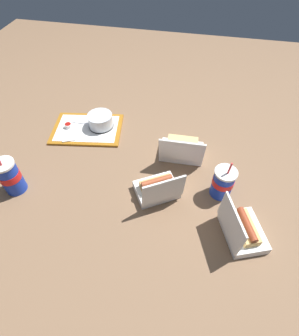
# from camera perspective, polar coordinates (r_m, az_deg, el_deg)

# --- Properties ---
(ground_plane) EXTENTS (3.20, 3.20, 0.00)m
(ground_plane) POSITION_cam_1_polar(r_m,az_deg,el_deg) (1.26, -1.21, -0.11)
(ground_plane) COLOR brown
(food_tray) EXTENTS (0.41, 0.31, 0.01)m
(food_tray) POSITION_cam_1_polar(r_m,az_deg,el_deg) (1.49, -13.38, 8.28)
(food_tray) COLOR #A56619
(food_tray) RESTS_ON ground_plane
(cake_container) EXTENTS (0.14, 0.14, 0.07)m
(cake_container) POSITION_cam_1_polar(r_m,az_deg,el_deg) (1.46, -10.63, 10.04)
(cake_container) COLOR black
(cake_container) RESTS_ON food_tray
(ketchup_cup) EXTENTS (0.04, 0.04, 0.02)m
(ketchup_cup) POSITION_cam_1_polar(r_m,az_deg,el_deg) (1.51, -17.27, 8.82)
(ketchup_cup) COLOR white
(ketchup_cup) RESTS_ON food_tray
(napkin_stack) EXTENTS (0.13, 0.13, 0.00)m
(napkin_stack) POSITION_cam_1_polar(r_m,az_deg,el_deg) (1.46, -16.57, 7.02)
(napkin_stack) COLOR white
(napkin_stack) RESTS_ON food_tray
(plastic_fork) EXTENTS (0.11, 0.02, 0.00)m
(plastic_fork) POSITION_cam_1_polar(r_m,az_deg,el_deg) (1.53, -14.84, 9.54)
(plastic_fork) COLOR white
(plastic_fork) RESTS_ON food_tray
(clamshell_hotdog_back) EXTENTS (0.23, 0.22, 0.17)m
(clamshell_hotdog_back) POSITION_cam_1_polar(r_m,az_deg,el_deg) (1.13, 1.74, -4.41)
(clamshell_hotdog_back) COLOR white
(clamshell_hotdog_back) RESTS_ON ground_plane
(clamshell_sandwich_center) EXTENTS (0.21, 0.17, 0.17)m
(clamshell_sandwich_center) POSITION_cam_1_polar(r_m,az_deg,el_deg) (1.29, 7.01, 4.06)
(clamshell_sandwich_center) COLOR white
(clamshell_sandwich_center) RESTS_ON ground_plane
(clamshell_hotdog_front) EXTENTS (0.20, 0.22, 0.18)m
(clamshell_hotdog_front) POSITION_cam_1_polar(r_m,az_deg,el_deg) (1.08, 19.52, -12.53)
(clamshell_hotdog_front) COLOR white
(clamshell_hotdog_front) RESTS_ON ground_plane
(soda_cup_left) EXTENTS (0.09, 0.09, 0.23)m
(soda_cup_left) POSITION_cam_1_polar(r_m,az_deg,el_deg) (1.26, -28.11, -1.63)
(soda_cup_left) COLOR #1938B7
(soda_cup_left) RESTS_ON ground_plane
(soda_cup_corner) EXTENTS (0.09, 0.09, 0.20)m
(soda_cup_corner) POSITION_cam_1_polar(r_m,az_deg,el_deg) (1.15, 15.68, -3.03)
(soda_cup_corner) COLOR #1938B7
(soda_cup_corner) RESTS_ON ground_plane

